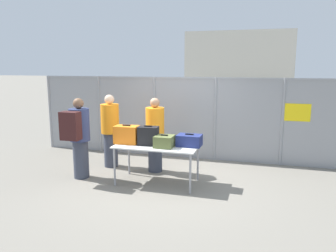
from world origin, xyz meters
TOP-DOWN VIEW (x-y plane):
  - ground_plane at (0.00, 0.00)m, footprint 120.00×120.00m
  - fence_section at (0.02, 1.86)m, footprint 7.83×0.07m
  - inspection_table at (-0.07, -0.10)m, footprint 1.62×0.84m
  - suitcase_orange at (-0.70, -0.12)m, footprint 0.48×0.31m
  - suitcase_black at (-0.24, -0.13)m, footprint 0.41×0.28m
  - suitcase_olive at (0.11, -0.21)m, footprint 0.35×0.35m
  - suitcase_navy at (0.55, 0.01)m, footprint 0.47×0.34m
  - traveler_hooded at (-1.69, -0.29)m, footprint 0.41×0.64m
  - security_worker_near at (-0.34, 0.60)m, footprint 0.40×0.40m
  - security_worker_far at (-1.44, 0.65)m, footprint 0.41×0.41m
  - utility_trailer at (0.76, 4.14)m, footprint 4.48×2.08m
  - distant_hangar at (-1.11, 39.14)m, footprint 12.51×12.32m

SIDE VIEW (x-z plane):
  - ground_plane at x=0.00m, z-range 0.00..0.00m
  - utility_trailer at x=0.76m, z-range 0.06..0.76m
  - inspection_table at x=-0.07m, z-range 0.33..1.10m
  - security_worker_near at x=-0.34m, z-range 0.03..1.65m
  - security_worker_far at x=-1.44m, z-range 0.03..1.69m
  - suitcase_navy at x=0.55m, z-range 0.76..1.01m
  - suitcase_olive at x=0.11m, z-range 0.76..1.01m
  - traveler_hooded at x=-1.69m, z-range 0.08..1.75m
  - suitcase_orange at x=-0.70m, z-range 0.76..1.14m
  - suitcase_black at x=-0.24m, z-range 0.76..1.15m
  - fence_section at x=0.02m, z-range 0.05..2.08m
  - distant_hangar at x=-1.11m, z-range 0.00..6.28m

